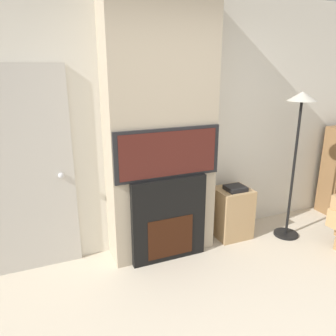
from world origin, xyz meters
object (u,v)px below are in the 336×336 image
(floor_lamp, at_px, (299,128))
(television, at_px, (168,153))
(fireplace, at_px, (168,219))
(media_stand, at_px, (232,212))

(floor_lamp, bearing_deg, television, 175.75)
(fireplace, xyz_separation_m, television, (0.00, -0.00, 0.71))
(media_stand, bearing_deg, television, -170.84)
(television, bearing_deg, floor_lamp, -4.25)
(television, xyz_separation_m, floor_lamp, (1.51, -0.11, 0.16))
(television, xyz_separation_m, media_stand, (0.88, 0.14, -0.85))
(television, bearing_deg, media_stand, 9.16)
(floor_lamp, relative_size, media_stand, 2.63)
(fireplace, distance_m, floor_lamp, 1.74)
(television, relative_size, media_stand, 1.68)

